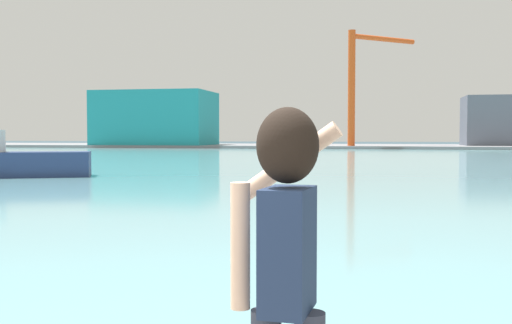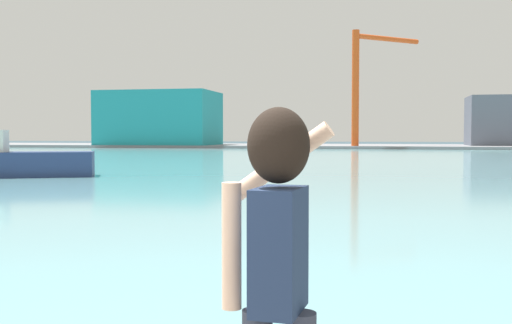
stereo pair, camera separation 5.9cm
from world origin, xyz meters
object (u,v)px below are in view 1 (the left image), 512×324
(port_crane, at_px, (360,75))
(warehouse_left, at_px, (156,118))
(person_photographer, at_px, (286,257))
(warehouse_right, at_px, (502,121))

(port_crane, bearing_deg, warehouse_left, 175.01)
(person_photographer, xyz_separation_m, port_crane, (-2.48, 84.43, 8.69))
(warehouse_right, relative_size, port_crane, 0.67)
(person_photographer, distance_m, port_crane, 84.91)
(warehouse_right, bearing_deg, port_crane, -159.30)
(person_photographer, bearing_deg, port_crane, 6.32)
(person_photographer, relative_size, warehouse_right, 0.16)
(warehouse_left, distance_m, port_crane, 31.70)
(warehouse_left, xyz_separation_m, port_crane, (31.06, -2.71, 5.76))
(person_photographer, bearing_deg, warehouse_right, -6.20)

